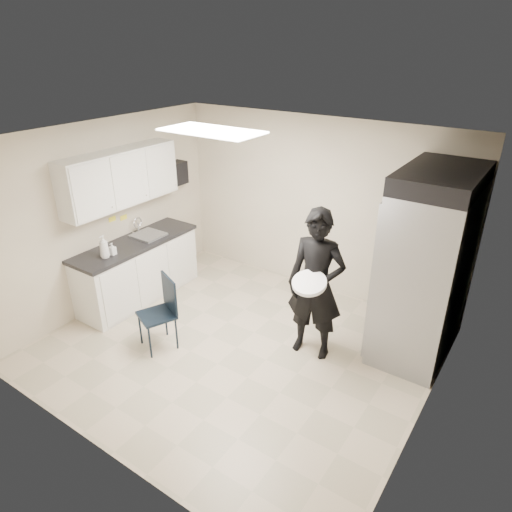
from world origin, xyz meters
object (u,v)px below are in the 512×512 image
Objects in this scene: lower_counter at (138,271)px; man_tuxedo at (316,285)px; folding_chair at (156,315)px; commercial_fridge at (425,273)px.

man_tuxedo is at bearing 5.93° from lower_counter.
man_tuxedo is (1.64, 1.01, 0.48)m from folding_chair.
folding_chair is at bearing -32.98° from lower_counter.
lower_counter is at bearing 177.36° from man_tuxedo.
commercial_fridge reaches higher than man_tuxedo.
man_tuxedo is at bearing -142.31° from commercial_fridge.
commercial_fridge is (3.78, 1.07, 0.62)m from lower_counter.
folding_chair reaches higher than lower_counter.
commercial_fridge is 2.30× the size of folding_chair.
folding_chair is at bearing -145.97° from commercial_fridge.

